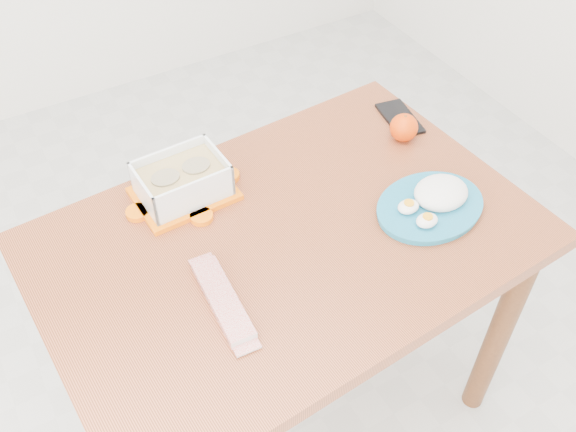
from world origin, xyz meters
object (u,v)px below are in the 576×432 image
smartphone (400,118)px  rice_plate (434,200)px  dining_table (288,269)px  orange_fruit (404,128)px  food_container (182,181)px

smartphone → rice_plate: bearing=-103.8°
dining_table → rice_plate: 0.36m
rice_plate → dining_table: bearing=160.2°
dining_table → orange_fruit: (0.42, 0.14, 0.15)m
food_container → rice_plate: bearing=-36.1°
dining_table → rice_plate: (0.33, -0.09, 0.14)m
rice_plate → smartphone: bearing=61.5°
food_container → rice_plate: (0.47, -0.31, -0.02)m
dining_table → orange_fruit: orange_fruit is taller
rice_plate → orange_fruit: bearing=64.2°
food_container → rice_plate: size_ratio=0.82×
dining_table → orange_fruit: 0.47m
dining_table → rice_plate: bearing=-19.1°
smartphone → orange_fruit: bearing=-112.3°
dining_table → orange_fruit: bearing=15.3°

